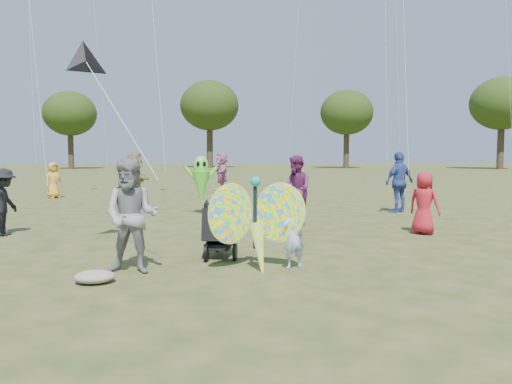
# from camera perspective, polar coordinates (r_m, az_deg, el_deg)

# --- Properties ---
(ground) EXTENTS (160.00, 160.00, 0.00)m
(ground) POSITION_cam_1_polar(r_m,az_deg,el_deg) (7.92, 3.08, -8.79)
(ground) COLOR #51592B
(ground) RESTS_ON ground
(child_girl) EXTENTS (0.43, 0.34, 1.03)m
(child_girl) POSITION_cam_1_polar(r_m,az_deg,el_deg) (7.86, 4.31, -5.06)
(child_girl) COLOR #AAC0F1
(child_girl) RESTS_ON ground
(adult_man) EXTENTS (0.97, 0.83, 1.74)m
(adult_man) POSITION_cam_1_polar(r_m,az_deg,el_deg) (7.73, -14.03, -2.69)
(adult_man) COLOR gray
(adult_man) RESTS_ON ground
(grey_bag) EXTENTS (0.56, 0.46, 0.18)m
(grey_bag) POSITION_cam_1_polar(r_m,az_deg,el_deg) (7.43, -17.96, -9.19)
(grey_bag) COLOR gray
(grey_bag) RESTS_ON ground
(crowd_a) EXTENTS (0.78, 0.81, 1.40)m
(crowd_a) POSITION_cam_1_polar(r_m,az_deg,el_deg) (11.76, 18.65, -1.20)
(crowd_a) COLOR #B41C27
(crowd_a) RESTS_ON ground
(crowd_b) EXTENTS (0.66, 1.02, 1.48)m
(crowd_b) POSITION_cam_1_polar(r_m,az_deg,el_deg) (12.26, -26.85, -1.04)
(crowd_b) COLOR black
(crowd_b) RESTS_ON ground
(crowd_c) EXTENTS (1.18, 0.84, 1.86)m
(crowd_c) POSITION_cam_1_polar(r_m,az_deg,el_deg) (15.84, 16.06, 1.10)
(crowd_c) COLOR #384C9C
(crowd_c) RESTS_ON ground
(crowd_d) EXTENTS (1.03, 1.82, 1.87)m
(crowd_d) POSITION_cam_1_polar(r_m,az_deg,el_deg) (16.81, -13.66, 1.34)
(crowd_d) COLOR #98825D
(crowd_d) RESTS_ON ground
(crowd_e) EXTENTS (0.81, 0.96, 1.77)m
(crowd_e) POSITION_cam_1_polar(r_m,az_deg,el_deg) (12.62, 4.61, 0.22)
(crowd_e) COLOR #6F255B
(crowd_e) RESTS_ON ground
(crowd_g) EXTENTS (0.83, 0.82, 1.45)m
(crowd_g) POSITION_cam_1_polar(r_m,az_deg,el_deg) (21.61, -22.13, 1.24)
(crowd_g) COLOR gold
(crowd_g) RESTS_ON ground
(crowd_j) EXTENTS (0.61, 1.73, 1.85)m
(crowd_j) POSITION_cam_1_polar(r_m,az_deg,el_deg) (22.60, -3.93, 2.20)
(crowd_j) COLOR #C06D92
(crowd_j) RESTS_ON ground
(jogging_stroller) EXTENTS (0.66, 1.11, 1.09)m
(jogging_stroller) POSITION_cam_1_polar(r_m,az_deg,el_deg) (8.77, -4.27, -3.42)
(jogging_stroller) COLOR black
(jogging_stroller) RESTS_ON ground
(butterfly_kite) EXTENTS (1.74, 0.75, 1.66)m
(butterfly_kite) POSITION_cam_1_polar(r_m,az_deg,el_deg) (7.72, 0.08, -3.71)
(butterfly_kite) COLOR red
(butterfly_kite) RESTS_ON ground
(delta_kite_rig) EXTENTS (1.79, 2.08, 2.48)m
(delta_kite_rig) POSITION_cam_1_polar(r_m,az_deg,el_deg) (9.76, -18.83, 13.87)
(delta_kite_rig) COLOR black
(delta_kite_rig) RESTS_ON ground
(alien_kite) EXTENTS (1.12, 0.69, 1.74)m
(alien_kite) POSITION_cam_1_polar(r_m,az_deg,el_deg) (14.86, -6.30, 1.18)
(alien_kite) COLOR #5CEC37
(alien_kite) RESTS_ON ground
(tree_line) EXTENTS (91.78, 33.60, 10.79)m
(tree_line) POSITION_cam_1_polar(r_m,az_deg,el_deg) (53.04, -2.88, 9.93)
(tree_line) COLOR #3A2D21
(tree_line) RESTS_ON ground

